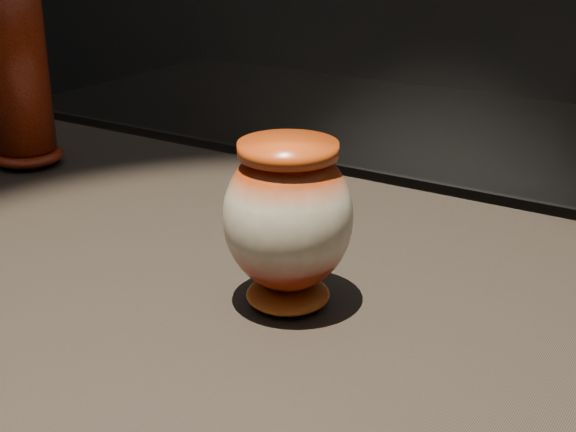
% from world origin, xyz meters
% --- Properties ---
extents(main_vase, '(0.18, 0.18, 0.19)m').
position_xyz_m(main_vase, '(0.09, -0.04, 1.01)').
color(main_vase, maroon).
rests_on(main_vase, display_plinth).
extents(tall_vase, '(0.15, 0.15, 0.38)m').
position_xyz_m(tall_vase, '(-0.57, 0.16, 1.08)').
color(tall_vase, '#B23F0B').
rests_on(tall_vase, display_plinth).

